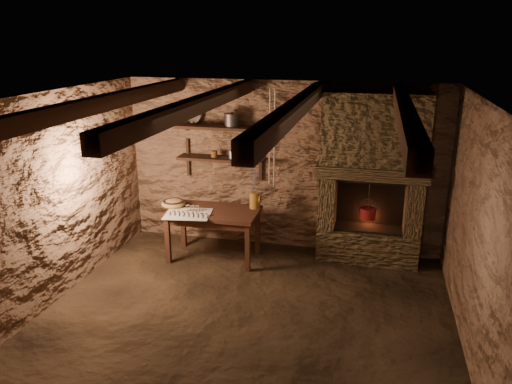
% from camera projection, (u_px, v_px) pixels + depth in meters
% --- Properties ---
extents(floor, '(4.50, 4.50, 0.00)m').
position_uv_depth(floor, '(247.00, 314.00, 5.57)').
color(floor, black).
rests_on(floor, ground).
extents(back_wall, '(4.50, 0.04, 2.40)m').
position_uv_depth(back_wall, '(282.00, 166.00, 7.06)').
color(back_wall, brown).
rests_on(back_wall, floor).
extents(front_wall, '(4.50, 0.04, 2.40)m').
position_uv_depth(front_wall, '(171.00, 312.00, 3.36)').
color(front_wall, brown).
rests_on(front_wall, floor).
extents(left_wall, '(0.04, 4.00, 2.40)m').
position_uv_depth(left_wall, '(57.00, 197.00, 5.71)').
color(left_wall, brown).
rests_on(left_wall, floor).
extents(right_wall, '(0.04, 4.00, 2.40)m').
position_uv_depth(right_wall, '(476.00, 232.00, 4.71)').
color(right_wall, brown).
rests_on(right_wall, floor).
extents(ceiling, '(4.50, 4.00, 0.04)m').
position_uv_depth(ceiling, '(245.00, 97.00, 4.85)').
color(ceiling, black).
rests_on(ceiling, back_wall).
extents(beam_far_left, '(0.14, 3.95, 0.16)m').
position_uv_depth(beam_far_left, '(107.00, 102.00, 5.21)').
color(beam_far_left, black).
rests_on(beam_far_left, ceiling).
extents(beam_mid_left, '(0.14, 3.95, 0.16)m').
position_uv_depth(beam_mid_left, '(197.00, 105.00, 4.99)').
color(beam_mid_left, black).
rests_on(beam_mid_left, ceiling).
extents(beam_mid_right, '(0.14, 3.95, 0.16)m').
position_uv_depth(beam_mid_right, '(296.00, 108.00, 4.76)').
color(beam_mid_right, black).
rests_on(beam_mid_right, ceiling).
extents(beam_far_right, '(0.14, 3.95, 0.16)m').
position_uv_depth(beam_far_right, '(405.00, 112.00, 4.54)').
color(beam_far_right, black).
rests_on(beam_far_right, ceiling).
extents(shelf_lower, '(1.25, 0.30, 0.04)m').
position_uv_depth(shelf_lower, '(221.00, 159.00, 7.08)').
color(shelf_lower, black).
rests_on(shelf_lower, back_wall).
extents(shelf_upper, '(1.25, 0.30, 0.04)m').
position_uv_depth(shelf_upper, '(220.00, 127.00, 6.94)').
color(shelf_upper, black).
rests_on(shelf_upper, back_wall).
extents(hearth, '(1.43, 0.51, 2.30)m').
position_uv_depth(hearth, '(372.00, 174.00, 6.56)').
color(hearth, '#3C2F1E').
rests_on(hearth, floor).
extents(work_table, '(1.24, 0.72, 0.71)m').
position_uv_depth(work_table, '(214.00, 232.00, 6.87)').
color(work_table, black).
rests_on(work_table, floor).
extents(linen_cloth, '(0.66, 0.56, 0.01)m').
position_uv_depth(linen_cloth, '(188.00, 214.00, 6.62)').
color(linen_cloth, beige).
rests_on(linen_cloth, work_table).
extents(pewter_cutlery_row, '(0.52, 0.26, 0.01)m').
position_uv_depth(pewter_cutlery_row, '(187.00, 214.00, 6.60)').
color(pewter_cutlery_row, gray).
rests_on(pewter_cutlery_row, linen_cloth).
extents(drinking_glasses, '(0.19, 0.06, 0.08)m').
position_uv_depth(drinking_glasses, '(192.00, 208.00, 6.71)').
color(drinking_glasses, white).
rests_on(drinking_glasses, linen_cloth).
extents(stoneware_jug, '(0.17, 0.16, 0.51)m').
position_uv_depth(stoneware_jug, '(255.00, 193.00, 6.79)').
color(stoneware_jug, '#92621C').
rests_on(stoneware_jug, work_table).
extents(wooden_bowl, '(0.36, 0.36, 0.12)m').
position_uv_depth(wooden_bowl, '(174.00, 204.00, 6.91)').
color(wooden_bowl, '#A87949').
rests_on(wooden_bowl, work_table).
extents(iron_stockpot, '(0.22, 0.22, 0.16)m').
position_uv_depth(iron_stockpot, '(232.00, 121.00, 6.87)').
color(iron_stockpot, '#2A2725').
rests_on(iron_stockpot, shelf_upper).
extents(tin_pan, '(0.25, 0.16, 0.23)m').
position_uv_depth(tin_pan, '(195.00, 116.00, 7.09)').
color(tin_pan, gray).
rests_on(tin_pan, shelf_upper).
extents(small_kettle, '(0.17, 0.13, 0.17)m').
position_uv_depth(small_kettle, '(233.00, 154.00, 7.02)').
color(small_kettle, gray).
rests_on(small_kettle, shelf_lower).
extents(rusty_tin, '(0.09, 0.09, 0.09)m').
position_uv_depth(rusty_tin, '(214.00, 154.00, 7.08)').
color(rusty_tin, '#4E280F').
rests_on(rusty_tin, shelf_lower).
extents(red_pot, '(0.24, 0.23, 0.54)m').
position_uv_depth(red_pot, '(368.00, 213.00, 6.68)').
color(red_pot, maroon).
rests_on(red_pot, hearth).
extents(hanging_ropes, '(0.08, 0.08, 1.20)m').
position_uv_depth(hanging_ropes, '(272.00, 138.00, 5.99)').
color(hanging_ropes, beige).
rests_on(hanging_ropes, ceiling).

